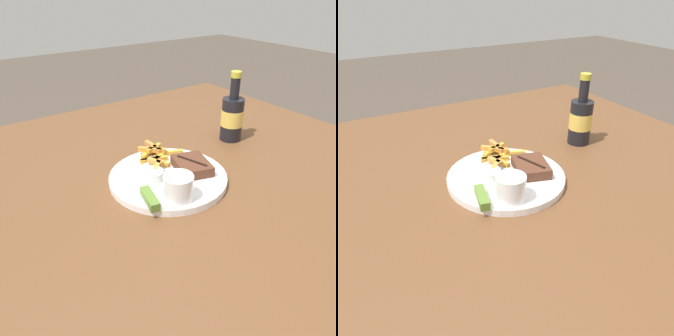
# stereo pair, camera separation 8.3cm
# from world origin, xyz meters

# --- Properties ---
(dining_table) EXTENTS (1.28, 1.41, 0.78)m
(dining_table) POSITION_xyz_m (0.00, 0.00, 0.71)
(dining_table) COLOR brown
(dining_table) RESTS_ON ground_plane
(dinner_plate) EXTENTS (0.30, 0.30, 0.02)m
(dinner_plate) POSITION_xyz_m (0.00, 0.00, 0.79)
(dinner_plate) COLOR white
(dinner_plate) RESTS_ON dining_table
(steak_portion) EXTENTS (0.12, 0.11, 0.03)m
(steak_portion) POSITION_xyz_m (0.02, 0.06, 0.81)
(steak_portion) COLOR #512D1E
(steak_portion) RESTS_ON dinner_plate
(fries_pile) EXTENTS (0.16, 0.14, 0.02)m
(fries_pile) POSITION_xyz_m (-0.09, 0.02, 0.81)
(fries_pile) COLOR gold
(fries_pile) RESTS_ON dinner_plate
(coleslaw_cup) EXTENTS (0.07, 0.07, 0.06)m
(coleslaw_cup) POSITION_xyz_m (0.10, -0.04, 0.83)
(coleslaw_cup) COLOR white
(coleslaw_cup) RESTS_ON dinner_plate
(dipping_sauce_cup) EXTENTS (0.06, 0.06, 0.02)m
(dipping_sauce_cup) POSITION_xyz_m (-0.01, -0.04, 0.81)
(dipping_sauce_cup) COLOR silver
(dipping_sauce_cup) RESTS_ON dinner_plate
(pickle_spear) EXTENTS (0.08, 0.04, 0.02)m
(pickle_spear) POSITION_xyz_m (0.07, -0.10, 0.81)
(pickle_spear) COLOR #567A2D
(pickle_spear) RESTS_ON dinner_plate
(fork_utensil) EXTENTS (0.13, 0.04, 0.00)m
(fork_utensil) POSITION_xyz_m (-0.08, -0.02, 0.80)
(fork_utensil) COLOR #B7B7BC
(fork_utensil) RESTS_ON dinner_plate
(knife_utensil) EXTENTS (0.09, 0.15, 0.01)m
(knife_utensil) POSITION_xyz_m (0.00, 0.04, 0.80)
(knife_utensil) COLOR #B7B7BC
(knife_utensil) RESTS_ON dinner_plate
(beer_bottle) EXTENTS (0.07, 0.07, 0.22)m
(beer_bottle) POSITION_xyz_m (-0.09, 0.31, 0.86)
(beer_bottle) COLOR black
(beer_bottle) RESTS_ON dining_table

